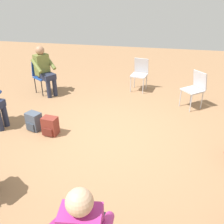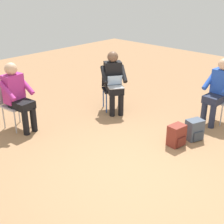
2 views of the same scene
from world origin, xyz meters
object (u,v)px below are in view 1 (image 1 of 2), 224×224
at_px(backpack_by_empty_chair, 34,122).
at_px(chair_south, 140,72).
at_px(chair_southeast, 42,74).
at_px(backpack_near_laptop_user, 50,127).
at_px(chair_southwest, 195,87).
at_px(person_in_olive, 44,68).

bearing_deg(backpack_by_empty_chair, chair_south, -125.90).
height_order(chair_south, backpack_by_empty_chair, chair_south).
xyz_separation_m(chair_southeast, chair_south, (-2.50, -0.68, 0.00)).
xyz_separation_m(chair_southeast, backpack_near_laptop_user, (-1.07, 1.95, -0.34)).
xyz_separation_m(chair_southwest, backpack_near_laptop_user, (2.78, 1.80, -0.34)).
height_order(chair_southeast, backpack_by_empty_chair, chair_southeast).
height_order(person_in_olive, backpack_near_laptop_user, person_in_olive).
xyz_separation_m(chair_southeast, chair_southwest, (-3.84, 0.15, 0.00)).
distance_m(backpack_near_laptop_user, backpack_by_empty_chair, 0.41).
distance_m(chair_south, person_in_olive, 2.49).
bearing_deg(chair_southeast, backpack_near_laptop_user, 62.53).
relative_size(backpack_near_laptop_user, backpack_by_empty_chair, 1.00).
relative_size(chair_southwest, chair_south, 1.00).
distance_m(chair_south, backpack_by_empty_chair, 3.13).
bearing_deg(backpack_near_laptop_user, person_in_olive, -63.43).
bearing_deg(person_in_olive, chair_southwest, 122.91).
relative_size(chair_south, person_in_olive, 0.69).
bearing_deg(person_in_olive, backpack_near_laptop_user, 60.41).
bearing_deg(backpack_near_laptop_user, chair_southwest, -147.11).
relative_size(chair_southeast, chair_southwest, 1.00).
bearing_deg(chair_southwest, chair_south, 18.28).
distance_m(chair_southeast, chair_south, 2.59).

